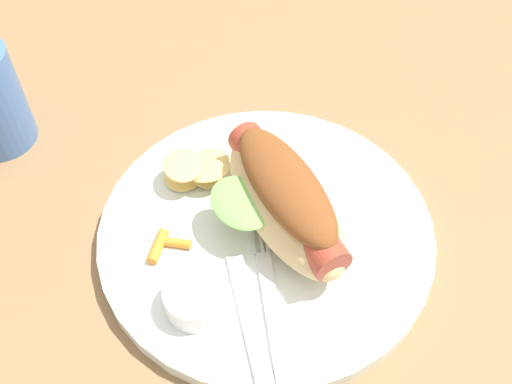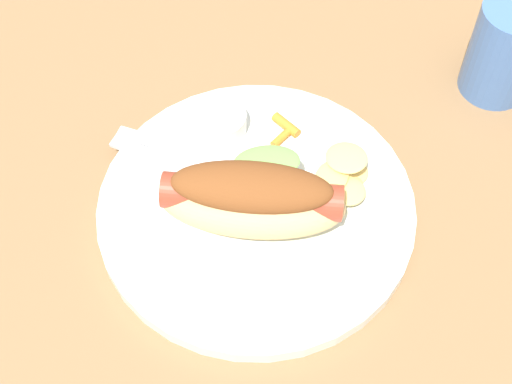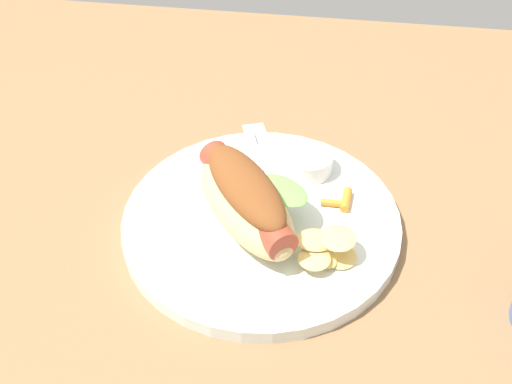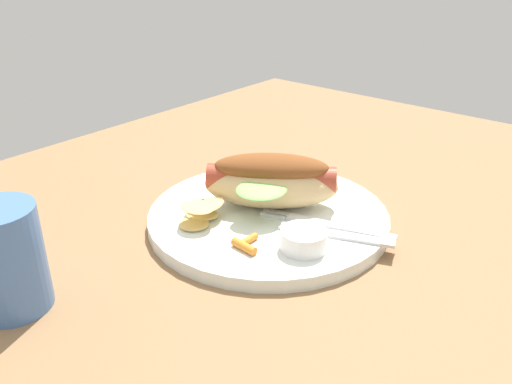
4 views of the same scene
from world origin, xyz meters
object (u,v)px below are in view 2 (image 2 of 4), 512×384
at_px(knife, 180,150).
at_px(drinking_cup, 505,50).
at_px(carrot_garnish, 284,129).
at_px(plate, 254,207).
at_px(sauce_ramekin, 221,122).
at_px(fork, 183,168).
at_px(chips_pile, 344,175).
at_px(hot_dog, 252,198).

relative_size(knife, drinking_cup, 1.25).
bearing_deg(carrot_garnish, knife, -36.40).
height_order(plate, knife, knife).
xyz_separation_m(plate, drinking_cup, (-0.28, 0.09, 0.04)).
relative_size(sauce_ramekin, carrot_garnish, 1.51).
distance_m(knife, carrot_garnish, 0.10).
bearing_deg(fork, knife, 125.06).
bearing_deg(knife, plate, -20.23).
bearing_deg(knife, sauce_ramekin, 53.66).
bearing_deg(carrot_garnish, chips_pile, 81.96).
height_order(fork, carrot_garnish, carrot_garnish).
distance_m(sauce_ramekin, chips_pile, 0.13).
height_order(plate, carrot_garnish, carrot_garnish).
xyz_separation_m(plate, sauce_ramekin, (-0.04, -0.08, 0.02)).
distance_m(knife, chips_pile, 0.16).
bearing_deg(plate, carrot_garnish, -159.06).
height_order(plate, drinking_cup, drinking_cup).
height_order(sauce_ramekin, carrot_garnish, sauce_ramekin).
relative_size(hot_dog, carrot_garnish, 5.23).
xyz_separation_m(sauce_ramekin, drinking_cup, (-0.24, 0.17, 0.02)).
distance_m(fork, chips_pile, 0.15).
height_order(sauce_ramekin, knife, sauce_ramekin).
bearing_deg(drinking_cup, knife, -32.24).
xyz_separation_m(sauce_ramekin, knife, (0.05, -0.01, -0.01)).
xyz_separation_m(sauce_ramekin, chips_pile, (-0.03, 0.13, 0.00)).
height_order(plate, chips_pile, chips_pile).
height_order(fork, knife, same).
bearing_deg(chips_pile, knife, -62.95).
xyz_separation_m(plate, hot_dog, (0.01, 0.01, 0.04)).
height_order(hot_dog, carrot_garnish, hot_dog).
bearing_deg(hot_dog, knife, 137.78).
xyz_separation_m(fork, carrot_garnish, (-0.10, 0.04, 0.00)).
xyz_separation_m(carrot_garnish, drinking_cup, (-0.20, 0.12, 0.03)).
bearing_deg(plate, sauce_ramekin, -118.63).
relative_size(hot_dog, sauce_ramekin, 3.46).
xyz_separation_m(fork, drinking_cup, (-0.30, 0.16, 0.03)).
xyz_separation_m(knife, carrot_garnish, (-0.08, 0.06, 0.00)).
bearing_deg(knife, chips_pile, 5.84).
relative_size(plate, drinking_cup, 2.80).
relative_size(hot_dog, chips_pile, 2.45).
xyz_separation_m(knife, drinking_cup, (-0.28, 0.18, 0.03)).
bearing_deg(drinking_cup, sauce_ramekin, -34.96).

